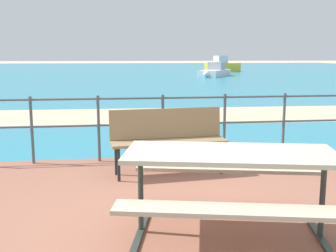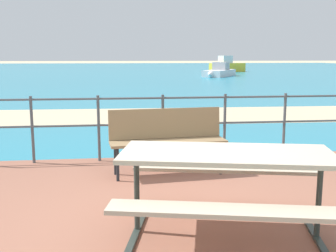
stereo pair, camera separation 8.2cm
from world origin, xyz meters
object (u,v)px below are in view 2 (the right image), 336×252
(park_bench, at_px, (167,134))
(boat_mid, at_px, (220,72))
(picnic_table, at_px, (227,171))
(boat_near, at_px, (228,66))

(park_bench, height_order, boat_mid, boat_mid)
(picnic_table, height_order, park_bench, park_bench)
(boat_mid, bearing_deg, park_bench, 14.96)
(boat_near, height_order, boat_mid, boat_near)
(picnic_table, distance_m, boat_mid, 29.75)
(park_bench, relative_size, boat_near, 0.38)
(park_bench, distance_m, boat_near, 37.07)
(boat_near, xyz_separation_m, boat_mid, (-3.03, -8.73, -0.20))
(picnic_table, height_order, boat_mid, boat_mid)
(park_bench, xyz_separation_m, boat_mid, (7.40, 26.84, -0.23))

